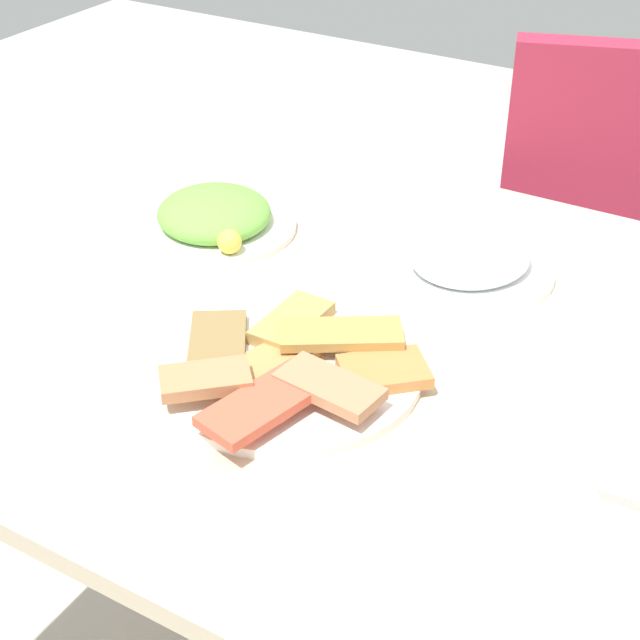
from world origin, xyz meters
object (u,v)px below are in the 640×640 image
object	(u,v)px
dining_chair	(609,250)
pide_platter	(289,365)
dining_table	(339,376)
salad_plate_greens	(215,217)
salad_plate_rice	(470,260)

from	to	relation	value
dining_chair	pide_platter	distance (m)	0.85
dining_table	pide_platter	bearing A→B (deg)	-88.33
pide_platter	salad_plate_greens	xyz separation A→B (m)	(-0.27, 0.24, 0.01)
salad_plate_rice	salad_plate_greens	bearing A→B (deg)	-169.00
salad_plate_greens	salad_plate_rice	xyz separation A→B (m)	(0.35, 0.07, 0.00)
pide_platter	salad_plate_greens	size ratio (longest dim) A/B	1.39
dining_chair	salad_plate_rice	bearing A→B (deg)	-97.41
dining_chair	salad_plate_rice	distance (m)	0.56
pide_platter	salad_plate_greens	world-z (taller)	salad_plate_greens
pide_platter	salad_plate_rice	bearing A→B (deg)	74.69
dining_chair	salad_plate_rice	xyz separation A→B (m)	(-0.07, -0.51, 0.21)
pide_platter	salad_plate_rice	distance (m)	0.32
salad_plate_greens	salad_plate_rice	distance (m)	0.36
pide_platter	salad_plate_greens	distance (m)	0.36
dining_chair	dining_table	bearing A→B (deg)	-102.42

